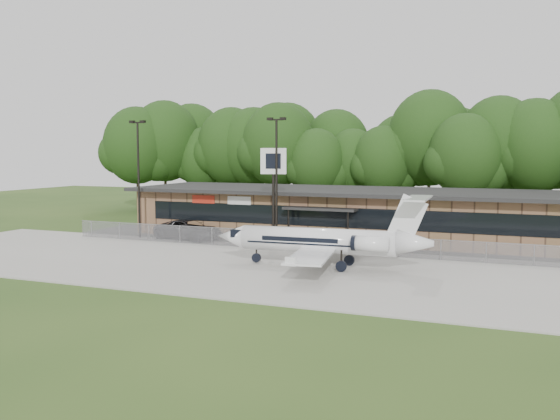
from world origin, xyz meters
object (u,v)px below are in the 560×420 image
at_px(business_jet, 326,242).
at_px(pole_sign, 273,171).
at_px(terminal, 362,214).
at_px(suv, 189,230).

xyz_separation_m(business_jet, pole_sign, (-6.88, 7.47, 4.24)).
relative_size(terminal, pole_sign, 5.23).
relative_size(terminal, business_jet, 2.81).
bearing_deg(terminal, suv, -153.60).
xyz_separation_m(business_jet, suv, (-14.98, 7.92, -0.90)).
distance_m(terminal, suv, 15.11).
xyz_separation_m(terminal, suv, (-13.48, -6.69, -1.32)).
bearing_deg(suv, business_jet, -108.81).
height_order(terminal, business_jet, business_jet).
bearing_deg(business_jet, suv, 148.63).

